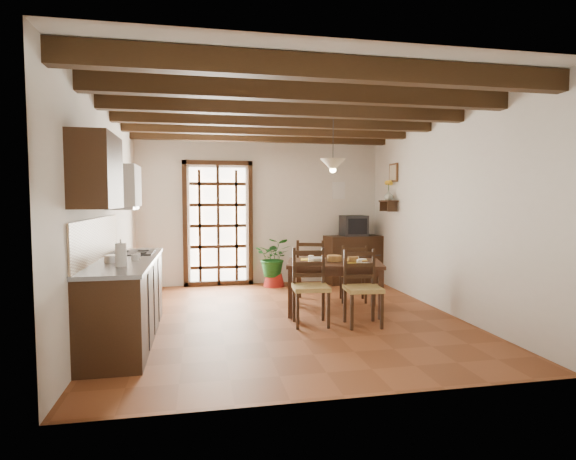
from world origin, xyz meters
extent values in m
plane|color=brown|center=(0.00, 0.00, 0.00)|extent=(5.00, 5.00, 0.00)
cube|color=silver|center=(0.00, 2.50, 1.40)|extent=(4.50, 0.02, 2.80)
cube|color=silver|center=(0.00, -2.50, 1.40)|extent=(4.50, 0.02, 2.80)
cube|color=silver|center=(-2.25, 0.00, 1.40)|extent=(0.02, 5.00, 2.80)
cube|color=silver|center=(2.25, 0.00, 1.40)|extent=(0.02, 5.00, 2.80)
cube|color=white|center=(0.00, 0.00, 2.80)|extent=(4.50, 5.00, 0.02)
cube|color=black|center=(0.00, -2.10, 2.69)|extent=(4.50, 0.14, 0.20)
cube|color=black|center=(0.00, -1.26, 2.69)|extent=(4.50, 0.14, 0.20)
cube|color=black|center=(0.00, -0.42, 2.69)|extent=(4.50, 0.14, 0.20)
cube|color=black|center=(0.00, 0.42, 2.69)|extent=(4.50, 0.14, 0.20)
cube|color=black|center=(0.00, 1.26, 2.69)|extent=(4.50, 0.14, 0.20)
cube|color=black|center=(0.00, 2.10, 2.69)|extent=(4.50, 0.14, 0.20)
cube|color=white|center=(-0.80, 2.49, 1.10)|extent=(1.01, 0.02, 2.11)
cube|color=black|center=(-0.80, 2.44, 2.24)|extent=(1.26, 0.10, 0.08)
cube|color=black|center=(-1.39, 2.44, 1.10)|extent=(0.08, 0.10, 2.28)
cube|color=black|center=(-0.21, 2.44, 1.10)|extent=(0.08, 0.10, 2.28)
cube|color=black|center=(-0.80, 2.42, 1.10)|extent=(1.01, 0.03, 2.02)
cube|color=black|center=(-1.95, -0.60, 0.44)|extent=(0.60, 2.20, 0.88)
cube|color=slate|center=(-1.95, -0.60, 0.90)|extent=(0.64, 2.25, 0.04)
cube|color=tan|center=(-2.23, -0.60, 1.13)|extent=(0.02, 2.20, 0.50)
cube|color=black|center=(-2.08, -1.30, 1.85)|extent=(0.35, 0.80, 0.70)
cube|color=white|center=(-2.05, -0.05, 1.75)|extent=(0.38, 0.60, 0.50)
cube|color=silver|center=(-2.05, -0.05, 1.48)|extent=(0.32, 0.55, 0.04)
cube|color=black|center=(-1.95, -0.05, 0.93)|extent=(0.50, 0.55, 0.02)
cylinder|color=white|center=(-1.90, -1.15, 1.03)|extent=(0.11, 0.11, 0.24)
cylinder|color=silver|center=(-2.05, -0.85, 0.95)|extent=(0.14, 0.14, 0.10)
cube|color=#361E11|center=(0.72, 0.18, 0.69)|extent=(1.47, 1.13, 0.05)
cube|color=#361E11|center=(0.72, 0.18, 0.62)|extent=(1.32, 1.02, 0.09)
cube|color=#361E11|center=(1.39, 0.38, 0.33)|extent=(0.08, 0.08, 0.66)
cube|color=#361E11|center=(0.23, 0.68, 0.33)|extent=(0.08, 0.08, 0.66)
cube|color=#361E11|center=(1.21, -0.32, 0.33)|extent=(0.08, 0.08, 0.66)
cube|color=#361E11|center=(0.05, -0.03, 0.33)|extent=(0.08, 0.08, 0.66)
cube|color=#A58846|center=(0.24, -0.40, 0.48)|extent=(0.48, 0.46, 0.05)
cube|color=black|center=(0.25, -0.22, 0.72)|extent=(0.45, 0.08, 0.49)
cube|color=black|center=(0.24, -0.40, 0.24)|extent=(0.46, 0.44, 0.48)
cube|color=#A58846|center=(0.87, -0.56, 0.47)|extent=(0.47, 0.45, 0.05)
cube|color=black|center=(0.88, -0.39, 0.71)|extent=(0.44, 0.07, 0.48)
cube|color=black|center=(0.87, -0.56, 0.23)|extent=(0.45, 0.43, 0.47)
cube|color=#A58846|center=(0.57, 0.92, 0.48)|extent=(0.55, 0.54, 0.05)
cube|color=black|center=(0.51, 0.75, 0.72)|extent=(0.43, 0.18, 0.49)
cube|color=black|center=(0.57, 0.92, 0.24)|extent=(0.53, 0.52, 0.48)
cube|color=#A58846|center=(1.20, 0.76, 0.44)|extent=(0.48, 0.47, 0.05)
cube|color=black|center=(1.17, 0.60, 0.66)|extent=(0.41, 0.12, 0.45)
cube|color=black|center=(1.20, 0.76, 0.22)|extent=(0.46, 0.44, 0.44)
cube|color=yellow|center=(0.39, -0.03, 0.66)|extent=(0.30, 0.22, 0.01)
cube|color=yellow|center=(1.04, -0.03, 0.66)|extent=(0.30, 0.22, 0.01)
cube|color=yellow|center=(0.39, 0.38, 0.66)|extent=(0.30, 0.22, 0.01)
cube|color=yellow|center=(1.04, 0.38, 0.66)|extent=(0.30, 0.22, 0.01)
cylinder|color=olive|center=(0.72, 0.18, 0.71)|extent=(0.21, 0.21, 0.08)
imported|color=white|center=(0.50, 0.28, 0.74)|extent=(0.23, 0.23, 0.05)
cube|color=black|center=(1.72, 2.23, 0.45)|extent=(1.10, 0.58, 0.89)
cube|color=black|center=(1.72, 2.23, 1.08)|extent=(0.46, 0.42, 0.39)
cube|color=black|center=(1.72, 2.02, 1.08)|extent=(0.36, 0.03, 0.29)
cube|color=white|center=(1.50, 2.48, 1.75)|extent=(0.25, 0.03, 0.32)
cone|color=maroon|center=(0.18, 2.16, 0.11)|extent=(0.39, 0.39, 0.24)
imported|color=#144C19|center=(0.18, 2.16, 0.57)|extent=(1.97, 1.80, 1.84)
cube|color=black|center=(2.14, 1.60, 1.55)|extent=(0.20, 0.42, 0.03)
cube|color=black|center=(2.14, 1.43, 1.46)|extent=(0.18, 0.03, 0.18)
cube|color=black|center=(2.14, 1.77, 1.46)|extent=(0.18, 0.03, 0.18)
imported|color=#B2BFB2|center=(2.14, 1.60, 1.65)|extent=(0.15, 0.15, 0.15)
sphere|color=yellow|center=(2.14, 1.60, 1.86)|extent=(0.14, 0.14, 0.14)
cylinder|color=#144C19|center=(2.14, 1.60, 1.71)|extent=(0.01, 0.01, 0.28)
cube|color=brown|center=(2.23, 1.60, 2.05)|extent=(0.03, 0.32, 0.32)
cube|color=#C3B292|center=(2.21, 1.60, 2.05)|extent=(0.01, 0.26, 0.26)
cylinder|color=black|center=(0.72, 0.28, 2.45)|extent=(0.01, 0.01, 0.70)
cone|color=beige|center=(0.72, 0.28, 2.08)|extent=(0.36, 0.36, 0.14)
sphere|color=#FFD88C|center=(0.72, 0.28, 2.00)|extent=(0.09, 0.09, 0.09)
camera|label=1|loc=(-1.12, -5.82, 1.59)|focal=28.00mm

